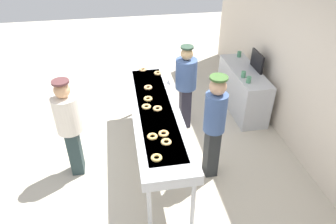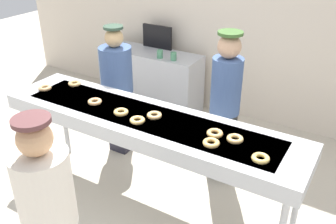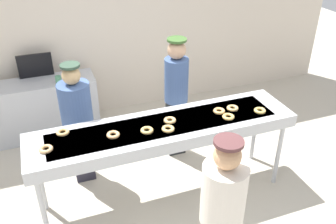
# 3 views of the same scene
# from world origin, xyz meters

# --- Properties ---
(ground_plane) EXTENTS (16.00, 16.00, 0.00)m
(ground_plane) POSITION_xyz_m (0.00, 0.00, 0.00)
(ground_plane) COLOR beige
(back_wall) EXTENTS (8.00, 0.12, 3.37)m
(back_wall) POSITION_xyz_m (0.00, 2.38, 1.69)
(back_wall) COLOR beige
(back_wall) RESTS_ON ground
(fryer_conveyor) EXTENTS (2.98, 0.70, 1.02)m
(fryer_conveyor) POSITION_xyz_m (0.00, 0.00, 0.94)
(fryer_conveyor) COLOR #B7BABF
(fryer_conveyor) RESTS_ON ground
(glazed_donut_0) EXTENTS (0.18, 0.18, 0.04)m
(glazed_donut_0) POSITION_xyz_m (0.72, -0.13, 1.04)
(glazed_donut_0) COLOR #E3B15E
(glazed_donut_0) RESTS_ON fryer_conveyor
(glazed_donut_1) EXTENTS (0.19, 0.19, 0.04)m
(glazed_donut_1) POSITION_xyz_m (-0.58, -0.03, 1.04)
(glazed_donut_1) COLOR #E8AD6E
(glazed_donut_1) RESTS_ON fryer_conveyor
(glazed_donut_2) EXTENTS (0.17, 0.17, 0.04)m
(glazed_donut_2) POSITION_xyz_m (0.86, 0.02, 1.04)
(glazed_donut_2) COLOR #E3B76C
(glazed_donut_2) RESTS_ON fryer_conveyor
(glazed_donut_3) EXTENTS (0.19, 0.19, 0.04)m
(glazed_donut_3) POSITION_xyz_m (-0.01, -0.13, 1.04)
(glazed_donut_3) COLOR #E6BA69
(glazed_donut_3) RESTS_ON fryer_conveyor
(glazed_donut_4) EXTENTS (0.15, 0.15, 0.04)m
(glazed_donut_4) POSITION_xyz_m (1.12, -0.14, 1.04)
(glazed_donut_4) COLOR #E0BB60
(glazed_donut_4) RESTS_ON fryer_conveyor
(glazed_donut_5) EXTENTS (0.19, 0.19, 0.04)m
(glazed_donut_5) POSITION_xyz_m (-1.25, -0.05, 1.04)
(glazed_donut_5) COLOR #DEAC6F
(glazed_donut_5) RESTS_ON fryer_conveyor
(glazed_donut_6) EXTENTS (0.14, 0.14, 0.04)m
(glazed_donut_6) POSITION_xyz_m (0.68, 0.02, 1.04)
(glazed_donut_6) COLOR #E6B065
(glazed_donut_6) RESTS_ON fryer_conveyor
(glazed_donut_7) EXTENTS (0.19, 0.19, 0.04)m
(glazed_donut_7) POSITION_xyz_m (-0.23, -0.08, 1.04)
(glazed_donut_7) COLOR #DFB564
(glazed_donut_7) RESTS_ON fryer_conveyor
(glazed_donut_8) EXTENTS (0.14, 0.14, 0.04)m
(glazed_donut_8) POSITION_xyz_m (0.07, 0.03, 1.04)
(glazed_donut_8) COLOR tan
(glazed_donut_8) RESTS_ON fryer_conveyor
(glazed_donut_9) EXTENTS (0.19, 0.19, 0.04)m
(glazed_donut_9) POSITION_xyz_m (-1.06, 0.20, 1.04)
(glazed_donut_9) COLOR #E2B26A
(glazed_donut_9) RESTS_ON fryer_conveyor
(worker_baker) EXTENTS (0.31, 0.31, 1.69)m
(worker_baker) POSITION_xyz_m (0.45, 0.79, 0.95)
(worker_baker) COLOR #25282A
(worker_baker) RESTS_ON ground
(worker_assistant) EXTENTS (0.37, 0.37, 1.59)m
(worker_assistant) POSITION_xyz_m (-0.86, 0.67, 0.92)
(worker_assistant) COLOR #252432
(worker_assistant) RESTS_ON ground
(customer_waiting) EXTENTS (0.37, 0.37, 1.61)m
(customer_waiting) POSITION_xyz_m (0.06, -1.25, 0.93)
(customer_waiting) COLOR #243638
(customer_waiting) RESTS_ON ground
(prep_counter) EXTENTS (1.58, 0.52, 0.87)m
(prep_counter) POSITION_xyz_m (-1.24, 1.93, 0.44)
(prep_counter) COLOR #B7BABF
(prep_counter) RESTS_ON ground
(paper_cup_0) EXTENTS (0.08, 0.08, 0.11)m
(paper_cup_0) POSITION_xyz_m (-0.96, 1.77, 0.93)
(paper_cup_0) COLOR #4C8C66
(paper_cup_0) RESTS_ON prep_counter
(paper_cup_1) EXTENTS (0.08, 0.08, 0.11)m
(paper_cup_1) POSITION_xyz_m (-0.75, 1.79, 0.93)
(paper_cup_1) COLOR #4C8C66
(paper_cup_1) RESTS_ON prep_counter
(menu_display) EXTENTS (0.49, 0.04, 0.35)m
(menu_display) POSITION_xyz_m (-1.24, 2.14, 1.04)
(menu_display) COLOR black
(menu_display) RESTS_ON prep_counter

